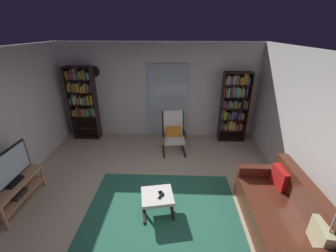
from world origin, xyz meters
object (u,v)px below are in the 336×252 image
at_px(bookshelf_near_sofa, 234,105).
at_px(bookshelf_near_tv, 83,99).
at_px(lounge_armchair, 174,131).
at_px(tv_remote, 161,196).
at_px(cell_phone, 161,194).
at_px(television, 8,169).
at_px(ottoman, 157,198).
at_px(wall_clock, 94,71).
at_px(leather_sofa, 283,215).
at_px(tv_stand, 16,191).

bearing_deg(bookshelf_near_sofa, bookshelf_near_tv, -179.90).
xyz_separation_m(lounge_armchair, tv_remote, (-0.17, -2.14, -0.16)).
height_order(lounge_armchair, cell_phone, lounge_armchair).
height_order(lounge_armchair, tv_remote, lounge_armchair).
distance_m(television, ottoman, 2.51).
relative_size(bookshelf_near_sofa, cell_phone, 13.57).
bearing_deg(cell_phone, television, 156.29).
relative_size(tv_remote, wall_clock, 0.50).
bearing_deg(wall_clock, leather_sofa, -40.12).
distance_m(lounge_armchair, cell_phone, 2.10).
xyz_separation_m(tv_stand, television, (0.00, 0.00, 0.45)).
bearing_deg(ottoman, lounge_armchair, 83.62).
bearing_deg(cell_phone, bookshelf_near_tv, 107.28).
height_order(leather_sofa, tv_remote, leather_sofa).
distance_m(television, bookshelf_near_tv, 2.73).
height_order(bookshelf_near_tv, bookshelf_near_sofa, bookshelf_near_tv).
bearing_deg(tv_remote, tv_stand, -157.45).
distance_m(bookshelf_near_sofa, leather_sofa, 3.13).
bearing_deg(bookshelf_near_sofa, television, -147.87).
bearing_deg(tv_stand, ottoman, -1.27).
relative_size(leather_sofa, cell_phone, 12.87).
relative_size(tv_stand, lounge_armchair, 1.11).
height_order(tv_stand, wall_clock, wall_clock).
height_order(leather_sofa, wall_clock, wall_clock).
relative_size(leather_sofa, wall_clock, 6.21).
bearing_deg(bookshelf_near_tv, bookshelf_near_sofa, 0.10).
bearing_deg(lounge_armchair, leather_sofa, -54.46).
distance_m(ottoman, wall_clock, 3.83).
bearing_deg(ottoman, wall_clock, 122.68).
distance_m(tv_stand, bookshelf_near_tv, 2.84).
xyz_separation_m(bookshelf_near_sofa, lounge_armchair, (-1.60, -0.65, -0.49)).
distance_m(bookshelf_near_tv, bookshelf_near_sofa, 4.08).
height_order(bookshelf_near_tv, cell_phone, bookshelf_near_tv).
bearing_deg(cell_phone, lounge_armchair, 62.43).
xyz_separation_m(leather_sofa, tv_remote, (-1.88, 0.25, 0.07)).
relative_size(tv_stand, wall_clock, 3.92).
distance_m(ottoman, tv_remote, 0.10).
bearing_deg(television, leather_sofa, -4.46).
bearing_deg(cell_phone, ottoman, 174.71).
distance_m(tv_remote, wall_clock, 3.86).
bearing_deg(leather_sofa, lounge_armchair, 125.54).
xyz_separation_m(tv_stand, leather_sofa, (4.42, -0.34, -0.01)).
bearing_deg(television, ottoman, -1.34).
bearing_deg(ottoman, cell_phone, 17.57).
relative_size(bookshelf_near_tv, ottoman, 3.36).
xyz_separation_m(tv_stand, ottoman, (2.47, -0.05, -0.01)).
xyz_separation_m(tv_stand, bookshelf_near_tv, (0.23, 2.70, 0.84)).
bearing_deg(leather_sofa, tv_stand, 175.58).
relative_size(leather_sofa, ottoman, 3.00).
height_order(bookshelf_near_sofa, lounge_armchair, bookshelf_near_sofa).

